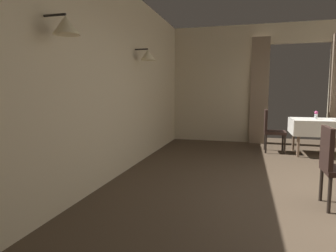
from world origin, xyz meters
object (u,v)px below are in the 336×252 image
(chair_far_left, at_px, (271,129))
(plate_far_b, at_px, (336,120))
(flower_vase_far, at_px, (316,115))
(dining_table_far, at_px, (326,124))

(chair_far_left, bearing_deg, plate_far_b, -10.10)
(plate_far_b, bearing_deg, flower_vase_far, 148.69)
(plate_far_b, bearing_deg, dining_table_far, 131.36)
(flower_vase_far, relative_size, plate_far_b, 0.91)
(flower_vase_far, distance_m, plate_far_b, 0.39)
(chair_far_left, relative_size, flower_vase_far, 5.44)
(dining_table_far, height_order, plate_far_b, plate_far_b)
(dining_table_far, relative_size, flower_vase_far, 7.98)
(dining_table_far, xyz_separation_m, chair_far_left, (-1.07, 0.06, -0.13))
(chair_far_left, xyz_separation_m, plate_far_b, (1.20, -0.21, 0.24))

